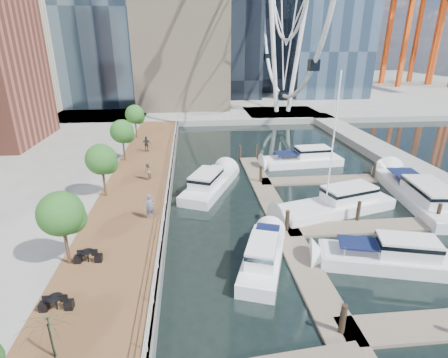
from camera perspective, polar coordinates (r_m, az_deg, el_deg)
ground at (r=20.02m, az=7.67°, el=-20.44°), size 520.00×520.00×0.00m
boardwalk at (r=32.52m, az=-14.12°, el=-2.57°), size 6.00×60.00×1.00m
seawall at (r=32.19m, az=-8.84°, el=-2.41°), size 0.25×60.00×1.00m
land_far at (r=117.26m, az=-3.81°, el=14.88°), size 200.00×114.00×1.00m
breakwater at (r=43.88m, az=27.77°, el=1.78°), size 4.00×60.00×1.00m
pier at (r=70.04m, az=9.46°, el=10.40°), size 14.00×12.00×1.00m
railing at (r=31.81m, az=-9.12°, el=-0.72°), size 0.10×60.00×1.05m
floating_docks at (r=30.06m, az=18.40°, el=-5.09°), size 16.00×34.00×2.60m
port_cranes at (r=131.57m, az=29.60°, el=21.60°), size 40.00×52.00×38.00m
street_trees at (r=30.78m, az=-19.41°, el=3.03°), size 2.60×42.60×4.60m
cafe_tables at (r=18.40m, az=-26.58°, el=-21.70°), size 2.50×13.70×0.74m
yacht_foreground at (r=25.15m, az=24.94°, el=-12.83°), size 9.48×4.72×2.15m
pedestrian_near at (r=26.57m, az=-11.99°, el=-4.43°), size 0.83×0.69×1.94m
pedestrian_mid at (r=34.26m, az=-12.39°, el=1.22°), size 0.85×0.97×1.68m
pedestrian_far at (r=43.53m, az=-12.52°, el=5.62°), size 1.17×0.67×1.88m
moored_yachts at (r=31.01m, az=18.18°, el=-5.24°), size 24.49×36.01×11.50m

